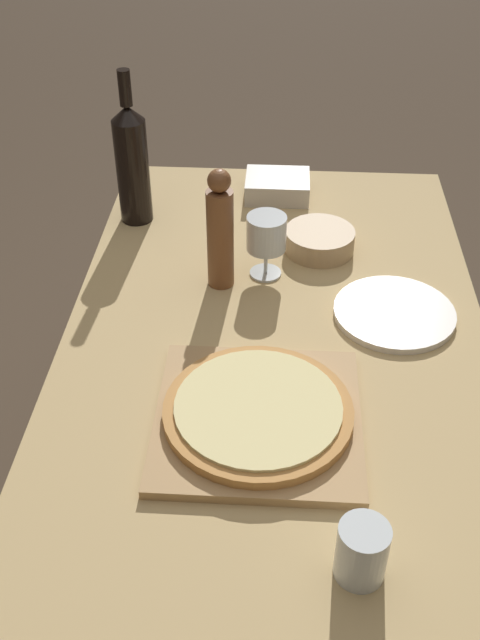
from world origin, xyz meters
TOP-DOWN VIEW (x-y plane):
  - ground_plane at (0.00, 0.00)m, footprint 12.00×12.00m
  - dining_table at (0.00, 0.00)m, footprint 0.82×1.42m
  - cutting_board at (-0.02, -0.22)m, footprint 0.34×0.34m
  - pizza at (-0.02, -0.22)m, footprint 0.32×0.32m
  - wine_bottle at (-0.34, 0.43)m, footprint 0.08×0.08m
  - pepper_mill at (-0.12, 0.18)m, footprint 0.05×0.05m
  - wine_glass at (-0.03, 0.22)m, footprint 0.08×0.08m
  - small_bowl at (0.09, 0.32)m, footprint 0.15×0.15m
  - drinking_tumbler at (0.13, -0.49)m, footprint 0.07×0.07m
  - dinner_plate at (0.23, 0.09)m, footprint 0.24×0.24m
  - food_container at (-0.01, 0.57)m, footprint 0.16×0.13m

SIDE VIEW (x-z plane):
  - ground_plane at x=0.00m, z-range 0.00..0.00m
  - dining_table at x=0.00m, z-range 0.27..1.03m
  - dinner_plate at x=0.23m, z-range 0.75..0.77m
  - cutting_board at x=-0.02m, z-range 0.75..0.77m
  - small_bowl at x=0.09m, z-range 0.75..0.80m
  - food_container at x=-0.01m, z-range 0.75..0.81m
  - pizza at x=-0.02m, z-range 0.77..0.80m
  - drinking_tumbler at x=0.13m, z-range 0.75..0.85m
  - wine_glass at x=-0.03m, z-range 0.78..0.92m
  - pepper_mill at x=-0.12m, z-range 0.75..1.01m
  - wine_bottle at x=-0.34m, z-range 0.72..1.08m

